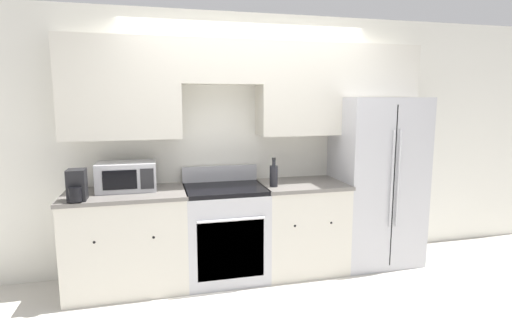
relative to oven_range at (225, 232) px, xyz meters
The scene contains 9 objects.
ground_plane 0.64m from the oven_range, 44.90° to the right, with size 12.00×12.00×0.00m, color beige.
wall_back 1.16m from the oven_range, 38.98° to the left, with size 8.00×0.39×2.60m.
lower_cabinets_left 0.92m from the oven_range, behind, with size 1.09×0.64×0.91m.
lower_cabinets_right 0.79m from the oven_range, ahead, with size 0.84×0.64×0.91m.
oven_range is the anchor object (origin of this frame).
refrigerator 1.69m from the oven_range, ahead, with size 0.87×0.79×1.76m.
microwave 1.07m from the oven_range, behind, with size 0.53×0.35×0.26m.
bottle 0.73m from the oven_range, 12.15° to the right, with size 0.08×0.08×0.28m.
electric_kettle 1.41m from the oven_range, behind, with size 0.14×0.22×0.26m.
Camera 1 is at (-0.94, -3.40, 1.75)m, focal length 28.00 mm.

